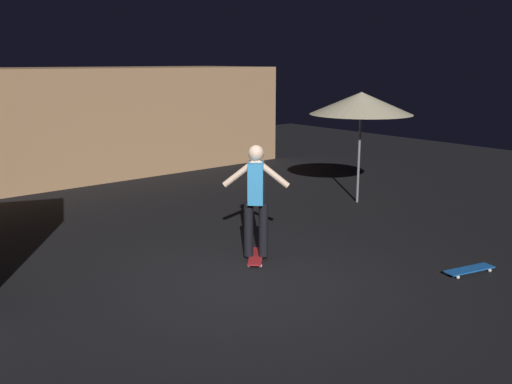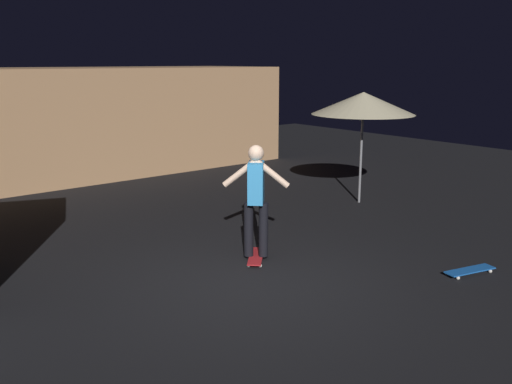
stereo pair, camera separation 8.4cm
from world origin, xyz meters
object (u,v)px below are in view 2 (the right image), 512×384
Objects in this scene: skateboard_spare at (470,270)px; skater at (256,193)px; skateboard_ridden at (256,257)px; patio_umbrella at (363,103)px.

skateboard_spare is 0.48× the size of skater.
skateboard_ridden is at bearing 0.00° from skater.
skater is (-0.00, 0.00, 0.98)m from skateboard_ridden.
skater is at bearing 129.96° from skateboard_spare.
skateboard_spare is (1.96, -2.34, 0.00)m from skateboard_ridden.
patio_umbrella is 1.38× the size of skater.
patio_umbrella is at bearing 19.01° from skater.
skateboard_ridden is 0.87× the size of skateboard_spare.
skateboard_spare is (-1.95, -3.69, -2.02)m from patio_umbrella.
patio_umbrella is 4.27m from skater.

